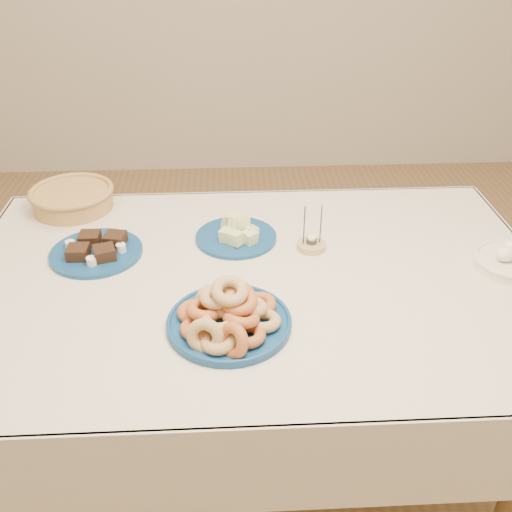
# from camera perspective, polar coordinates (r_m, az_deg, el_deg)

# --- Properties ---
(ground) EXTENTS (5.00, 5.00, 0.00)m
(ground) POSITION_cam_1_polar(r_m,az_deg,el_deg) (2.15, -0.07, -18.75)
(ground) COLOR olive
(ground) RESTS_ON ground
(dining_table) EXTENTS (1.71, 1.11, 0.75)m
(dining_table) POSITION_cam_1_polar(r_m,az_deg,el_deg) (1.70, -0.09, -4.97)
(dining_table) COLOR brown
(dining_table) RESTS_ON ground
(donut_platter) EXTENTS (0.42, 0.42, 0.14)m
(donut_platter) POSITION_cam_1_polar(r_m,az_deg,el_deg) (1.43, -2.80, -6.04)
(donut_platter) COLOR navy
(donut_platter) RESTS_ON dining_table
(melon_plate) EXTENTS (0.26, 0.26, 0.09)m
(melon_plate) POSITION_cam_1_polar(r_m,az_deg,el_deg) (1.80, -1.94, 2.31)
(melon_plate) COLOR navy
(melon_plate) RESTS_ON dining_table
(brownie_plate) EXTENTS (0.29, 0.29, 0.05)m
(brownie_plate) POSITION_cam_1_polar(r_m,az_deg,el_deg) (1.79, -15.67, 0.57)
(brownie_plate) COLOR navy
(brownie_plate) RESTS_ON dining_table
(wicker_basket) EXTENTS (0.29, 0.29, 0.08)m
(wicker_basket) POSITION_cam_1_polar(r_m,az_deg,el_deg) (2.08, -17.88, 5.58)
(wicker_basket) COLOR olive
(wicker_basket) RESTS_ON dining_table
(candle_holder) EXTENTS (0.09, 0.09, 0.15)m
(candle_holder) POSITION_cam_1_polar(r_m,az_deg,el_deg) (1.76, 5.55, 1.14)
(candle_holder) COLOR tan
(candle_holder) RESTS_ON dining_table
(egg_bowl) EXTENTS (0.22, 0.22, 0.07)m
(egg_bowl) POSITION_cam_1_polar(r_m,az_deg,el_deg) (1.82, 24.17, -0.39)
(egg_bowl) COLOR silver
(egg_bowl) RESTS_ON dining_table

